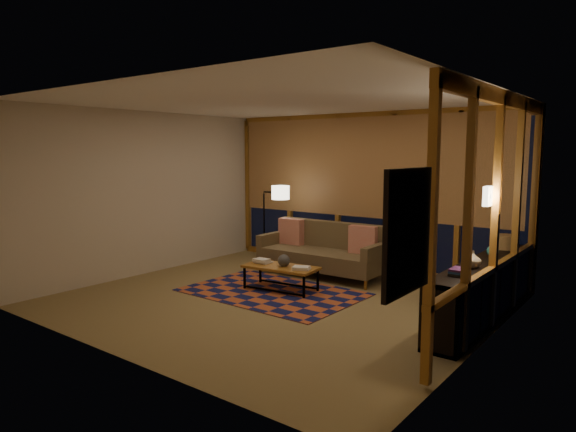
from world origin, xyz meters
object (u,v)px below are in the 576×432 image
Objects in this scene: bookshelf at (483,290)px; floor_lamp at (264,225)px; sofa at (322,250)px; coffee_table at (281,278)px.

floor_lamp is at bearing 169.37° from bookshelf.
bookshelf is (2.80, -0.67, -0.07)m from sofa.
floor_lamp is (-1.35, 1.23, 0.54)m from coffee_table.
coffee_table is at bearing -89.79° from sofa.
sofa reaches higher than bookshelf.
bookshelf is at bearing -22.05° from floor_lamp.
floor_lamp is (-1.33, 0.11, 0.30)m from sofa.
coffee_table is 0.38× the size of bookshelf.
coffee_table is 1.91m from floor_lamp.
sofa is 2.87m from bookshelf.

